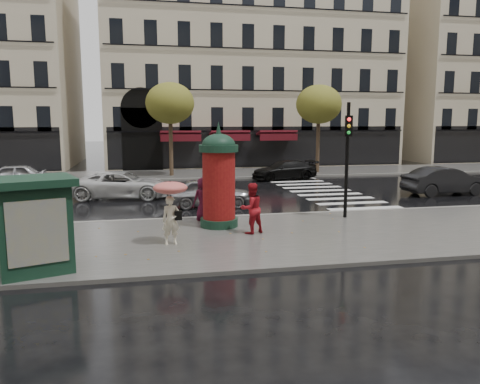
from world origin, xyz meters
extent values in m
plane|color=black|center=(0.00, 0.00, 0.00)|extent=(160.00, 160.00, 0.00)
cube|color=#474744|center=(0.00, -0.50, 0.06)|extent=(90.00, 7.00, 0.12)
cube|color=#474744|center=(0.00, 19.00, 0.06)|extent=(90.00, 6.00, 0.12)
cube|color=slate|center=(0.00, 3.00, 0.07)|extent=(90.00, 0.25, 0.14)
cube|color=slate|center=(0.00, 16.00, 0.07)|extent=(90.00, 0.25, 0.14)
cube|color=silver|center=(6.00, 9.60, 0.01)|extent=(3.60, 11.75, 0.01)
cube|color=#B7A88C|center=(6.00, 30.00, 10.00)|extent=(26.00, 14.00, 20.00)
cylinder|color=#38281C|center=(-2.00, 18.00, 2.60)|extent=(0.28, 0.28, 5.20)
ellipsoid|color=#5D651F|center=(-2.00, 18.00, 5.20)|extent=(3.40, 3.40, 2.89)
cylinder|color=#38281C|center=(9.00, 18.00, 2.60)|extent=(0.28, 0.28, 5.20)
ellipsoid|color=#5D651F|center=(9.00, 18.00, 5.20)|extent=(3.40, 3.40, 2.89)
imported|color=beige|center=(-3.13, -1.00, 0.89)|extent=(0.60, 0.42, 1.54)
cylinder|color=black|center=(-3.13, -1.00, 1.40)|extent=(0.02, 0.02, 0.98)
ellipsoid|color=#D02747|center=(-3.13, -1.00, 1.92)|extent=(1.07, 1.07, 0.37)
cone|color=black|center=(-3.13, -1.00, 2.13)|extent=(0.04, 0.04, 0.08)
cube|color=black|center=(-2.90, -1.06, 1.04)|extent=(0.23, 0.10, 0.29)
imported|color=maroon|center=(-0.33, -0.10, 1.00)|extent=(1.04, 0.93, 1.76)
imported|color=#450D20|center=(-1.69, 2.40, 0.96)|extent=(0.95, 0.77, 1.69)
cylinder|color=#123021|center=(-1.24, 1.24, 0.27)|extent=(1.39, 1.39, 0.30)
cylinder|color=maroon|center=(-1.24, 1.24, 1.66)|extent=(1.19, 1.19, 2.48)
cylinder|color=#123021|center=(-1.24, 1.24, 3.00)|extent=(1.43, 1.43, 0.25)
ellipsoid|color=#123021|center=(-1.24, 1.24, 3.09)|extent=(1.23, 1.23, 0.86)
cone|color=#123021|center=(-1.24, 1.24, 3.74)|extent=(0.20, 0.20, 0.45)
cylinder|color=black|center=(4.00, 1.80, 2.41)|extent=(0.14, 0.14, 4.58)
cube|color=black|center=(3.92, 1.56, 3.78)|extent=(0.34, 0.29, 0.80)
cube|color=#123021|center=(-6.72, -3.00, 1.24)|extent=(2.07, 1.87, 2.24)
cube|color=#123021|center=(-6.72, -3.00, 2.47)|extent=(2.47, 2.28, 0.19)
imported|color=#9E9EA2|center=(-1.00, 5.88, 0.68)|extent=(4.06, 1.84, 1.35)
imported|color=black|center=(12.10, 6.88, 0.75)|extent=(4.61, 1.71, 1.51)
imported|color=silver|center=(-5.06, 9.14, 0.70)|extent=(5.31, 2.97, 1.40)
imported|color=black|center=(5.46, 14.99, 0.65)|extent=(4.68, 2.34, 1.30)
imported|color=#B5B6BA|center=(-11.85, 14.65, 0.71)|extent=(4.26, 1.94, 1.42)
camera|label=1|loc=(-3.90, -15.50, 3.98)|focal=35.00mm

